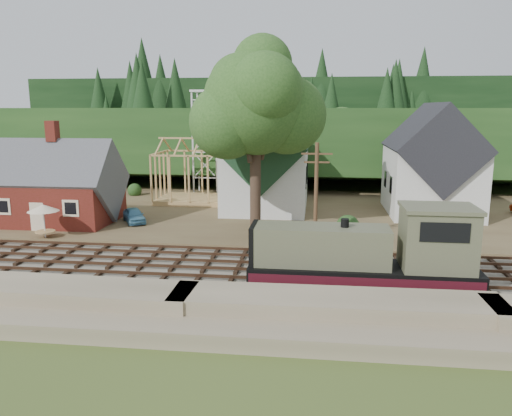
# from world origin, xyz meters

# --- Properties ---
(ground) EXTENTS (140.00, 140.00, 0.00)m
(ground) POSITION_xyz_m (0.00, 0.00, 0.00)
(ground) COLOR #384C1E
(ground) RESTS_ON ground
(embankment) EXTENTS (64.00, 5.00, 1.60)m
(embankment) POSITION_xyz_m (0.00, -8.50, 0.00)
(embankment) COLOR #7F7259
(embankment) RESTS_ON ground
(railroad_bed) EXTENTS (64.00, 11.00, 0.16)m
(railroad_bed) POSITION_xyz_m (0.00, 0.00, 0.08)
(railroad_bed) COLOR #726B5B
(railroad_bed) RESTS_ON ground
(village_flat) EXTENTS (64.00, 26.00, 0.30)m
(village_flat) POSITION_xyz_m (0.00, 18.00, 0.15)
(village_flat) COLOR brown
(village_flat) RESTS_ON ground
(hillside) EXTENTS (70.00, 28.96, 12.74)m
(hillside) POSITION_xyz_m (0.00, 42.00, 0.00)
(hillside) COLOR #1E3F19
(hillside) RESTS_ON ground
(ridge) EXTENTS (80.00, 20.00, 12.00)m
(ridge) POSITION_xyz_m (0.00, 58.00, 0.00)
(ridge) COLOR black
(ridge) RESTS_ON ground
(depot) EXTENTS (10.80, 7.41, 9.00)m
(depot) POSITION_xyz_m (-16.00, 11.00, 3.21)
(depot) COLOR #511D12
(depot) RESTS_ON village_flat
(church) EXTENTS (8.40, 15.17, 13.00)m
(church) POSITION_xyz_m (2.00, 19.68, 5.18)
(church) COLOR silver
(church) RESTS_ON village_flat
(farmhouse) EXTENTS (8.40, 10.80, 10.60)m
(farmhouse) POSITION_xyz_m (18.00, 19.00, 4.87)
(farmhouse) COLOR silver
(farmhouse) RESTS_ON village_flat
(timber_frame) EXTENTS (8.20, 6.20, 6.99)m
(timber_frame) POSITION_xyz_m (-6.00, 22.00, 3.27)
(timber_frame) COLOR tan
(timber_frame) RESTS_ON village_flat
(lattice_tower) EXTENTS (3.20, 3.20, 12.12)m
(lattice_tower) POSITION_xyz_m (-6.00, 28.00, 10.03)
(lattice_tower) COLOR silver
(lattice_tower) RESTS_ON village_flat
(big_tree) EXTENTS (10.90, 8.40, 14.70)m
(big_tree) POSITION_xyz_m (2.17, 10.08, 10.22)
(big_tree) COLOR #38281E
(big_tree) RESTS_ON village_flat
(telegraph_pole_near) EXTENTS (2.20, 0.28, 8.00)m
(telegraph_pole_near) POSITION_xyz_m (7.00, 5.20, 4.25)
(telegraph_pole_near) COLOR #4C331E
(telegraph_pole_near) RESTS_ON ground
(locomotive) EXTENTS (12.58, 3.15, 5.02)m
(locomotive) POSITION_xyz_m (10.17, -3.00, 2.21)
(locomotive) COLOR black
(locomotive) RESTS_ON railroad_bed
(car_blue) EXTENTS (3.33, 4.08, 1.31)m
(car_blue) POSITION_xyz_m (-9.14, 11.45, 0.95)
(car_blue) COLOR #589ABD
(car_blue) RESTS_ON village_flat
(car_green) EXTENTS (3.94, 1.64, 1.27)m
(car_green) POSITION_xyz_m (-16.54, 12.42, 0.93)
(car_green) COLOR gray
(car_green) RESTS_ON village_flat
(patio_set) EXTENTS (2.40, 2.40, 2.67)m
(patio_set) POSITION_xyz_m (-14.24, 5.50, 2.57)
(patio_set) COLOR silver
(patio_set) RESTS_ON village_flat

